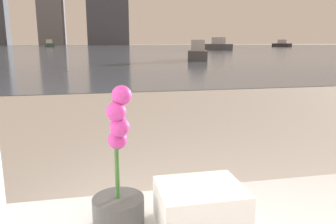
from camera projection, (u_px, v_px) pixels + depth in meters
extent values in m
cylinder|color=#4C4C4C|center=(119.00, 212.00, 0.91)|extent=(0.14, 0.14, 0.09)
cylinder|color=#38662D|center=(116.00, 148.00, 0.87)|extent=(0.01, 0.01, 0.29)
sphere|color=#CC3899|center=(122.00, 95.00, 0.83)|extent=(0.05, 0.05, 0.05)
sphere|color=#CC3899|center=(116.00, 112.00, 0.83)|extent=(0.05, 0.05, 0.05)
sphere|color=#CC3899|center=(120.00, 127.00, 0.85)|extent=(0.05, 0.05, 0.05)
sphere|color=#CC3899|center=(117.00, 140.00, 0.88)|extent=(0.05, 0.05, 0.05)
cube|color=white|center=(200.00, 220.00, 0.91)|extent=(0.23, 0.19, 0.04)
cube|color=white|center=(200.00, 207.00, 0.90)|extent=(0.23, 0.19, 0.04)
cube|color=white|center=(200.00, 193.00, 0.89)|extent=(0.23, 0.19, 0.04)
cube|color=slate|center=(102.00, 48.00, 59.66)|extent=(180.00, 110.00, 0.01)
cube|color=#2D2D33|center=(282.00, 45.00, 72.30)|extent=(3.08, 4.37, 0.73)
cube|color=silver|center=(282.00, 41.00, 72.14)|extent=(1.61, 1.86, 0.83)
cube|color=#4C4C51|center=(198.00, 55.00, 19.35)|extent=(1.94, 3.30, 0.55)
cube|color=silver|center=(198.00, 45.00, 19.22)|extent=(1.09, 1.35, 0.62)
cube|color=#4C4C51|center=(218.00, 47.00, 43.79)|extent=(2.51, 4.68, 0.78)
cube|color=silver|center=(218.00, 41.00, 43.62)|extent=(1.47, 1.88, 0.89)
cube|color=#335647|center=(49.00, 45.00, 71.03)|extent=(2.53, 4.50, 0.75)
cube|color=silver|center=(49.00, 41.00, 70.86)|extent=(1.45, 1.82, 0.85)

